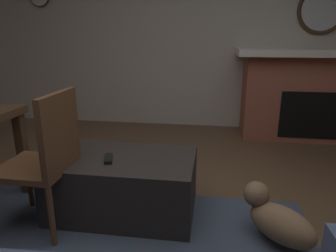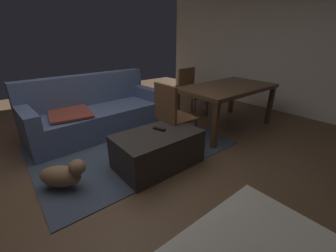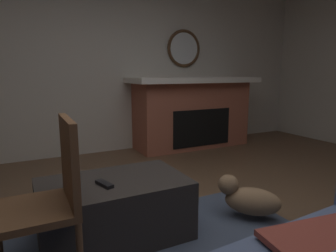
{
  "view_description": "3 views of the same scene",
  "coord_description": "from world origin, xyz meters",
  "px_view_note": "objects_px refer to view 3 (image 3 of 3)",
  "views": [
    {
      "loc": [
        -0.19,
        1.56,
        1.27
      ],
      "look_at": [
        0.13,
        -0.65,
        0.6
      ],
      "focal_mm": 33.1,
      "sensor_mm": 36.0,
      "label": 1
    },
    {
      "loc": [
        -0.94,
        -2.29,
        1.49
      ],
      "look_at": [
        0.3,
        -0.76,
        0.67
      ],
      "focal_mm": 22.9,
      "sensor_mm": 36.0,
      "label": 2
    },
    {
      "loc": [
        0.97,
        1.51,
        1.17
      ],
      "look_at": [
        -0.12,
        -0.64,
        0.74
      ],
      "focal_mm": 31.57,
      "sensor_mm": 36.0,
      "label": 3
    }
  ],
  "objects_px": {
    "round_wall_mirror": "(184,49)",
    "tv_remote": "(104,184)",
    "fireplace": "(192,112)",
    "dining_chair_west": "(51,192)",
    "small_dog": "(248,198)",
    "ottoman_coffee_table": "(114,209)"
  },
  "relations": [
    {
      "from": "fireplace",
      "to": "small_dog",
      "type": "distance_m",
      "value": 2.47
    },
    {
      "from": "tv_remote",
      "to": "dining_chair_west",
      "type": "relative_size",
      "value": 0.17
    },
    {
      "from": "fireplace",
      "to": "dining_chair_west",
      "type": "height_order",
      "value": "fireplace"
    },
    {
      "from": "ottoman_coffee_table",
      "to": "dining_chair_west",
      "type": "xyz_separation_m",
      "value": [
        0.43,
        0.25,
        0.31
      ]
    },
    {
      "from": "ottoman_coffee_table",
      "to": "dining_chair_west",
      "type": "height_order",
      "value": "dining_chair_west"
    },
    {
      "from": "fireplace",
      "to": "ottoman_coffee_table",
      "type": "distance_m",
      "value": 2.82
    },
    {
      "from": "tv_remote",
      "to": "dining_chair_west",
      "type": "xyz_separation_m",
      "value": [
        0.35,
        0.18,
        0.08
      ]
    },
    {
      "from": "round_wall_mirror",
      "to": "tv_remote",
      "type": "bearing_deg",
      "value": 50.4
    },
    {
      "from": "round_wall_mirror",
      "to": "dining_chair_west",
      "type": "xyz_separation_m",
      "value": [
        2.33,
        2.58,
        -1.03
      ]
    },
    {
      "from": "fireplace",
      "to": "tv_remote",
      "type": "xyz_separation_m",
      "value": [
        1.99,
        2.12,
        -0.12
      ]
    },
    {
      "from": "dining_chair_west",
      "to": "small_dog",
      "type": "height_order",
      "value": "dining_chair_west"
    },
    {
      "from": "ottoman_coffee_table",
      "to": "tv_remote",
      "type": "height_order",
      "value": "tv_remote"
    },
    {
      "from": "fireplace",
      "to": "ottoman_coffee_table",
      "type": "xyz_separation_m",
      "value": [
        1.91,
        2.05,
        -0.34
      ]
    },
    {
      "from": "fireplace",
      "to": "dining_chair_west",
      "type": "bearing_deg",
      "value": 44.54
    },
    {
      "from": "small_dog",
      "to": "tv_remote",
      "type": "bearing_deg",
      "value": -8.34
    },
    {
      "from": "fireplace",
      "to": "dining_chair_west",
      "type": "xyz_separation_m",
      "value": [
        2.33,
        2.3,
        -0.03
      ]
    },
    {
      "from": "tv_remote",
      "to": "small_dog",
      "type": "xyz_separation_m",
      "value": [
        -1.12,
        0.16,
        -0.26
      ]
    },
    {
      "from": "round_wall_mirror",
      "to": "ottoman_coffee_table",
      "type": "distance_m",
      "value": 3.3
    },
    {
      "from": "round_wall_mirror",
      "to": "dining_chair_west",
      "type": "height_order",
      "value": "round_wall_mirror"
    },
    {
      "from": "fireplace",
      "to": "tv_remote",
      "type": "distance_m",
      "value": 2.91
    },
    {
      "from": "tv_remote",
      "to": "small_dog",
      "type": "relative_size",
      "value": 0.34
    },
    {
      "from": "fireplace",
      "to": "small_dog",
      "type": "height_order",
      "value": "fireplace"
    }
  ]
}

